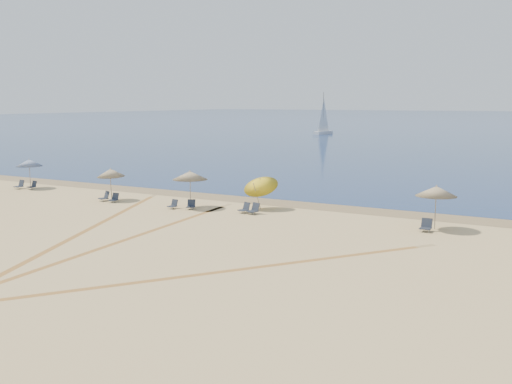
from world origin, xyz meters
TOP-DOWN VIEW (x-y plane):
  - wet_sand at (0.00, 24.00)m, footprint 500.00×500.00m
  - umbrella_0 at (-21.07, 20.48)m, footprint 2.11×2.11m
  - umbrella_1 at (-11.28, 19.20)m, footprint 1.96×1.98m
  - umbrella_2 at (-4.64, 19.43)m, footprint 2.32×2.32m
  - umbrella_3 at (-0.30, 21.11)m, footprint 2.28×2.26m
  - umbrella_4 at (11.03, 20.32)m, footprint 2.25×2.25m
  - chair_0 at (-21.53, 19.83)m, footprint 0.65×0.74m
  - chair_1 at (-20.47, 20.20)m, footprint 0.64×0.72m
  - chair_2 at (-11.44, 18.69)m, footprint 0.79×0.84m
  - chair_3 at (-10.48, 18.57)m, footprint 0.54×0.64m
  - chair_4 at (-5.40, 18.55)m, footprint 0.56×0.64m
  - chair_5 at (-4.26, 18.94)m, footprint 0.70×0.75m
  - chair_6 at (-0.54, 19.50)m, footprint 0.74×0.79m
  - chair_7 at (0.16, 19.43)m, footprint 0.75×0.81m
  - chair_8 at (10.73, 19.52)m, footprint 0.59×0.68m
  - sailboat_0 at (-29.26, 104.45)m, footprint 2.29×6.06m
  - tire_tracks at (-1.38, 7.15)m, footprint 46.05×42.56m

SIDE VIEW (x-z plane):
  - tire_tracks at x=-1.38m, z-range 0.00..0.00m
  - wet_sand at x=0.00m, z-range 0.00..0.00m
  - chair_4 at x=-5.40m, z-range -0.04..0.56m
  - chair_5 at x=-4.26m, z-range -0.04..0.58m
  - chair_3 at x=-10.48m, z-range -0.04..0.60m
  - chair_1 at x=-20.47m, z-range -0.04..0.61m
  - chair_6 at x=-0.54m, z-range -0.04..0.62m
  - chair_2 at x=-11.44m, z-range -0.04..0.65m
  - chair_7 at x=0.16m, z-range -0.04..0.65m
  - chair_0 at x=-21.53m, z-range -0.04..0.66m
  - chair_8 at x=10.73m, z-range -0.04..0.66m
  - umbrella_3 at x=-0.30m, z-range 0.46..2.95m
  - umbrella_1 at x=-11.28m, z-range 0.81..3.11m
  - umbrella_0 at x=-21.07m, z-range 0.86..3.26m
  - umbrella_4 at x=11.03m, z-range 0.89..3.35m
  - umbrella_2 at x=-4.64m, z-range 0.90..3.38m
  - sailboat_0 at x=-29.26m, z-range -1.74..7.06m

